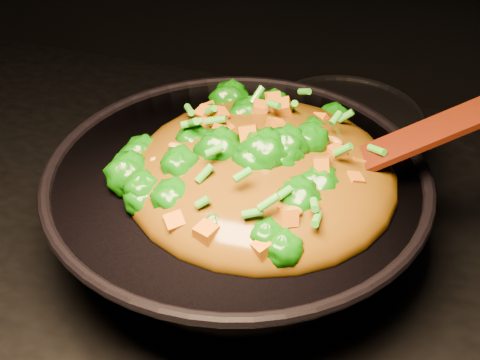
% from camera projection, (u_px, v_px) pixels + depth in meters
% --- Properties ---
extents(wok, '(0.43, 0.43, 0.11)m').
position_uv_depth(wok, '(237.00, 215.00, 0.76)').
color(wok, black).
rests_on(wok, stovetop).
extents(stir_fry, '(0.33, 0.33, 0.10)m').
position_uv_depth(stir_fry, '(262.00, 143.00, 0.68)').
color(stir_fry, '#0F5B06').
rests_on(stir_fry, wok).
extents(spatula, '(0.23, 0.15, 0.10)m').
position_uv_depth(spatula, '(385.00, 151.00, 0.68)').
color(spatula, '#3D1708').
rests_on(spatula, wok).
extents(back_pot, '(0.20, 0.20, 0.11)m').
position_uv_depth(back_pot, '(340.00, 150.00, 0.86)').
color(back_pot, black).
rests_on(back_pot, stovetop).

